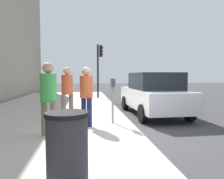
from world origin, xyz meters
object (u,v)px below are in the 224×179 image
parking_officer (67,88)px  traffic_signal (99,62)px  pedestrian_bystander (48,93)px  parking_meter (113,91)px  trash_bin (67,149)px  parked_sedan_near (153,94)px  pedestrian_at_meter (86,91)px

parking_officer → traffic_signal: traffic_signal is taller
pedestrian_bystander → traffic_signal: (8.98, -1.83, 1.34)m
parking_meter → pedestrian_bystander: 2.15m
trash_bin → parking_meter: bearing=-16.8°
traffic_signal → trash_bin: traffic_signal is taller
pedestrian_bystander → trash_bin: 2.52m
parked_sedan_near → trash_bin: (-5.57, 3.06, -0.24)m
parking_officer → parked_sedan_near: (0.96, -3.45, -0.31)m
pedestrian_bystander → traffic_signal: bearing=34.8°
traffic_signal → pedestrian_bystander: bearing=168.5°
pedestrian_bystander → parking_meter: bearing=-7.7°
pedestrian_at_meter → pedestrian_bystander: (-1.08, 0.92, 0.04)m
parking_meter → trash_bin: parking_meter is taller
parked_sedan_near → pedestrian_bystander: bearing=130.8°
parking_meter → pedestrian_at_meter: size_ratio=0.80×
pedestrian_at_meter → pedestrian_bystander: size_ratio=0.97×
parking_meter → pedestrian_bystander: bearing=125.9°
pedestrian_at_meter → traffic_signal: 8.08m
parking_meter → trash_bin: (-3.63, 1.09, -0.51)m
pedestrian_bystander → trash_bin: size_ratio=1.80×
pedestrian_at_meter → parking_officer: bearing=93.7°
pedestrian_bystander → parked_sedan_near: 4.91m
pedestrian_at_meter → pedestrian_bystander: pedestrian_bystander is taller
pedestrian_at_meter → trash_bin: (-3.45, 0.27, -0.53)m
pedestrian_bystander → trash_bin: (-2.37, -0.64, -0.57)m
traffic_signal → trash_bin: 11.57m
pedestrian_at_meter → parking_officer: size_ratio=0.98×
parking_meter → traffic_signal: (7.72, -0.09, 1.41)m
pedestrian_bystander → trash_bin: pedestrian_bystander is taller
parked_sedan_near → traffic_signal: (5.78, 1.87, 1.68)m
pedestrian_at_meter → trash_bin: pedestrian_at_meter is taller
pedestrian_at_meter → parked_sedan_near: size_ratio=0.40×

